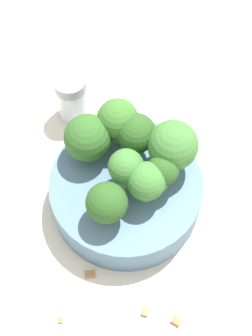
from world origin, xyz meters
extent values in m
plane|color=beige|center=(0.00, 0.00, 0.00)|extent=(3.00, 3.00, 0.00)
cylinder|color=slate|center=(0.00, 0.00, 0.02)|extent=(0.16, 0.16, 0.04)
cylinder|color=#8EB770|center=(0.03, -0.03, 0.06)|extent=(0.02, 0.02, 0.03)
sphere|color=#28511E|center=(0.03, -0.03, 0.08)|extent=(0.04, 0.04, 0.04)
cylinder|color=#7A9E5B|center=(0.00, 0.00, 0.06)|extent=(0.02, 0.02, 0.03)
sphere|color=#3D7533|center=(0.00, 0.00, 0.08)|extent=(0.04, 0.04, 0.04)
cylinder|color=#8EB770|center=(0.05, 0.02, 0.06)|extent=(0.02, 0.02, 0.02)
sphere|color=#2D5B23|center=(0.05, 0.02, 0.08)|extent=(0.05, 0.05, 0.05)
cylinder|color=#8EB770|center=(0.00, -0.05, 0.06)|extent=(0.02, 0.02, 0.03)
sphere|color=#3D7533|center=(0.00, -0.05, 0.08)|extent=(0.05, 0.05, 0.05)
cylinder|color=#8EB770|center=(-0.02, 0.03, 0.06)|extent=(0.03, 0.03, 0.02)
sphere|color=#28511E|center=(-0.02, 0.03, 0.08)|extent=(0.04, 0.04, 0.04)
cylinder|color=#84AD66|center=(0.05, -0.01, 0.06)|extent=(0.02, 0.02, 0.03)
sphere|color=#386B28|center=(0.05, -0.01, 0.08)|extent=(0.04, 0.04, 0.04)
cylinder|color=#8EB770|center=(-0.02, -0.03, 0.06)|extent=(0.02, 0.02, 0.03)
sphere|color=#28511E|center=(-0.02, -0.03, 0.08)|extent=(0.03, 0.03, 0.03)
cylinder|color=#84AD66|center=(-0.02, -0.01, 0.06)|extent=(0.02, 0.02, 0.03)
sphere|color=#3D7533|center=(-0.02, -0.01, 0.08)|extent=(0.04, 0.04, 0.04)
cylinder|color=silver|center=(0.13, 0.01, 0.02)|extent=(0.03, 0.03, 0.05)
cylinder|color=gray|center=(0.13, 0.01, 0.06)|extent=(0.04, 0.04, 0.01)
cube|color=olive|center=(-0.14, 0.01, 0.00)|extent=(0.01, 0.01, 0.01)
cube|color=#AD7F4C|center=(-0.12, 0.03, 0.00)|extent=(0.01, 0.01, 0.01)
cube|color=olive|center=(-0.06, 0.07, 0.00)|extent=(0.01, 0.01, 0.01)
cube|color=olive|center=(-0.09, 0.11, 0.00)|extent=(0.01, 0.01, 0.01)
camera|label=1|loc=(-0.23, 0.11, 0.56)|focal=60.00mm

